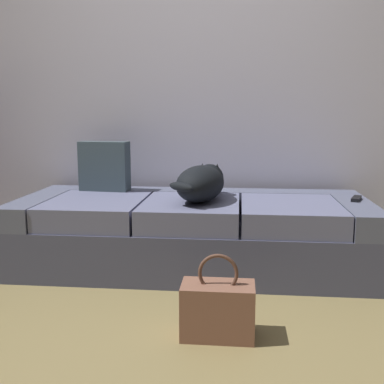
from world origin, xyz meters
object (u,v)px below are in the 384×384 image
Objects in this scene: throw_pillow at (104,166)px; couch at (193,233)px; dog_dark at (202,182)px; handbag at (218,309)px; tv_remote at (356,199)px.

couch is at bearing -21.20° from throw_pillow.
handbag is at bearing -80.91° from dog_dark.
dog_dark is 0.77m from throw_pillow.
dog_dark is at bearing -152.93° from tv_remote.
throw_pillow is at bearing 158.80° from couch.
couch is 3.39× the size of dog_dark.
throw_pillow reaches higher than handbag.
couch reaches higher than handbag.
tv_remote is 1.32m from handbag.
couch is at bearing -156.52° from tv_remote.
handbag is (0.85, -1.20, -0.49)m from throw_pillow.
throw_pillow is at bearing -165.94° from tv_remote.
tv_remote is at bearing 5.82° from dog_dark.
couch is 0.98m from handbag.
couch is 0.34m from dog_dark.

